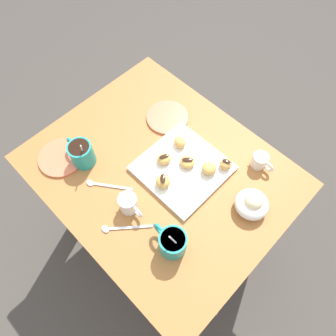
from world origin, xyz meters
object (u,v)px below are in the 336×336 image
coffee_mug_teal_right (81,153)px  saucer_coral_left (167,117)px  beignet_3 (209,168)px  coffee_mug_teal_left (172,242)px  pastry_plate_square (182,168)px  beignet_4 (187,162)px  beignet_0 (163,182)px  beignet_5 (226,164)px  beignet_1 (180,142)px  dining_table (161,189)px  cream_pitcher_white (129,203)px  chocolate_sauce_pitcher (260,160)px  saucer_coral_right (61,157)px  ice_cream_bowl (252,204)px  beignet_2 (164,159)px

coffee_mug_teal_right → saucer_coral_left: bearing=-103.0°
beignet_3 → coffee_mug_teal_left: bearing=108.1°
pastry_plate_square → coffee_mug_teal_right: (0.27, 0.22, 0.04)m
beignet_3 → beignet_4: 0.08m
beignet_0 → beignet_5: (-0.10, -0.20, -0.00)m
beignet_1 → dining_table: bearing=98.7°
cream_pitcher_white → beignet_4: (-0.03, -0.25, -0.01)m
coffee_mug_teal_left → coffee_mug_teal_right: coffee_mug_teal_right is taller
beignet_3 → chocolate_sauce_pitcher: bearing=-124.6°
dining_table → beignet_4: size_ratio=16.56×
coffee_mug_teal_left → saucer_coral_right: (0.50, 0.05, -0.04)m
coffee_mug_teal_left → beignet_5: size_ratio=3.04×
ice_cream_bowl → beignet_1: ice_cream_bowl is taller
saucer_coral_left → beignet_2: size_ratio=3.19×
coffee_mug_teal_right → cream_pitcher_white: (-0.25, 0.01, -0.01)m
ice_cream_bowl → chocolate_sauce_pitcher: bearing=-62.3°
coffee_mug_teal_left → beignet_0: 0.21m
chocolate_sauce_pitcher → saucer_coral_right: size_ratio=0.57×
beignet_0 → beignet_2: 0.09m
ice_cream_bowl → beignet_5: ice_cream_bowl is taller
beignet_2 → beignet_1: bearing=-84.8°
pastry_plate_square → saucer_coral_left: pastry_plate_square is taller
coffee_mug_teal_right → beignet_0: 0.30m
dining_table → beignet_0: bearing=143.8°
ice_cream_bowl → beignet_0: ice_cream_bowl is taller
beignet_1 → beignet_3: bearing=177.0°
ice_cream_bowl → beignet_0: size_ratio=2.22×
cream_pitcher_white → beignet_4: 0.25m
pastry_plate_square → cream_pitcher_white: (0.02, 0.23, 0.03)m
dining_table → pastry_plate_square: size_ratio=3.19×
coffee_mug_teal_left → chocolate_sauce_pitcher: size_ratio=1.46×
chocolate_sauce_pitcher → beignet_0: (0.18, 0.29, 0.00)m
cream_pitcher_white → beignet_2: cream_pitcher_white is taller
saucer_coral_right → beignet_0: bearing=-152.2°
pastry_plate_square → cream_pitcher_white: bearing=84.2°
beignet_2 → coffee_mug_teal_left: bearing=139.8°
pastry_plate_square → beignet_5: 0.15m
coffee_mug_teal_right → beignet_1: 0.34m
coffee_mug_teal_right → cream_pitcher_white: size_ratio=1.34×
pastry_plate_square → coffee_mug_teal_right: size_ratio=1.95×
dining_table → coffee_mug_teal_right: (0.22, 0.16, 0.21)m
ice_cream_bowl → chocolate_sauce_pitcher: (0.08, -0.15, -0.00)m
pastry_plate_square → chocolate_sauce_pitcher: size_ratio=2.98×
saucer_coral_right → beignet_1: size_ratio=3.44×
chocolate_sauce_pitcher → beignet_2: size_ratio=1.83×
cream_pitcher_white → chocolate_sauce_pitcher: size_ratio=1.14×
beignet_3 → beignet_5: (-0.03, -0.05, -0.00)m
dining_table → coffee_mug_teal_right: coffee_mug_teal_right is taller
coffee_mug_teal_right → saucer_coral_right: bearing=38.5°
beignet_5 → saucer_coral_left: bearing=-3.1°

